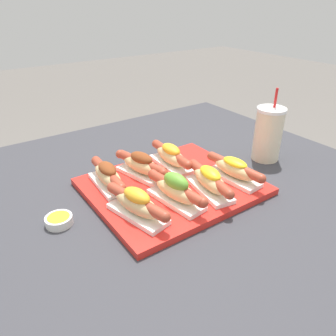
{
  "coord_description": "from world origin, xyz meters",
  "views": [
    {
      "loc": [
        -0.41,
        -0.65,
        1.21
      ],
      "look_at": [
        0.04,
        0.01,
        0.79
      ],
      "focal_mm": 35.0,
      "sensor_mm": 36.0,
      "label": 1
    }
  ],
  "objects_px": {
    "hot_dog_4": "(108,176)",
    "hot_dog_6": "(171,156)",
    "hot_dog_1": "(176,190)",
    "hot_dog_2": "(210,180)",
    "hot_dog_3": "(234,169)",
    "hot_dog_0": "(137,204)",
    "sauce_bowl": "(59,220)",
    "hot_dog_5": "(141,165)",
    "serving_tray": "(172,186)",
    "drink_cup": "(268,134)"
  },
  "relations": [
    {
      "from": "hot_dog_1",
      "to": "sauce_bowl",
      "type": "xyz_separation_m",
      "value": [
        -0.27,
        0.1,
        -0.04
      ]
    },
    {
      "from": "hot_dog_1",
      "to": "hot_dog_6",
      "type": "distance_m",
      "value": 0.2
    },
    {
      "from": "hot_dog_3",
      "to": "hot_dog_6",
      "type": "distance_m",
      "value": 0.19
    },
    {
      "from": "serving_tray",
      "to": "drink_cup",
      "type": "height_order",
      "value": "drink_cup"
    },
    {
      "from": "serving_tray",
      "to": "hot_dog_5",
      "type": "xyz_separation_m",
      "value": [
        -0.05,
        0.09,
        0.04
      ]
    },
    {
      "from": "sauce_bowl",
      "to": "drink_cup",
      "type": "xyz_separation_m",
      "value": [
        0.67,
        -0.04,
        0.08
      ]
    },
    {
      "from": "hot_dog_4",
      "to": "hot_dog_1",
      "type": "bearing_deg",
      "value": -56.96
    },
    {
      "from": "hot_dog_5",
      "to": "hot_dog_6",
      "type": "bearing_deg",
      "value": 0.53
    },
    {
      "from": "hot_dog_0",
      "to": "sauce_bowl",
      "type": "xyz_separation_m",
      "value": [
        -0.16,
        0.1,
        -0.04
      ]
    },
    {
      "from": "hot_dog_1",
      "to": "hot_dog_2",
      "type": "distance_m",
      "value": 0.1
    },
    {
      "from": "serving_tray",
      "to": "hot_dog_2",
      "type": "xyz_separation_m",
      "value": [
        0.06,
        -0.09,
        0.04
      ]
    },
    {
      "from": "hot_dog_0",
      "to": "hot_dog_3",
      "type": "xyz_separation_m",
      "value": [
        0.31,
        -0.01,
        -0.0
      ]
    },
    {
      "from": "hot_dog_1",
      "to": "hot_dog_5",
      "type": "xyz_separation_m",
      "value": [
        -0.0,
        0.17,
        -0.0
      ]
    },
    {
      "from": "hot_dog_0",
      "to": "hot_dog_2",
      "type": "xyz_separation_m",
      "value": [
        0.21,
        -0.01,
        -0.0
      ]
    },
    {
      "from": "hot_dog_0",
      "to": "drink_cup",
      "type": "xyz_separation_m",
      "value": [
        0.52,
        0.06,
        0.03
      ]
    },
    {
      "from": "hot_dog_1",
      "to": "hot_dog_6",
      "type": "relative_size",
      "value": 0.99
    },
    {
      "from": "hot_dog_6",
      "to": "sauce_bowl",
      "type": "distance_m",
      "value": 0.38
    },
    {
      "from": "sauce_bowl",
      "to": "drink_cup",
      "type": "height_order",
      "value": "drink_cup"
    },
    {
      "from": "hot_dog_4",
      "to": "hot_dog_6",
      "type": "relative_size",
      "value": 1.0
    },
    {
      "from": "hot_dog_2",
      "to": "hot_dog_6",
      "type": "xyz_separation_m",
      "value": [
        0.0,
        0.18,
        0.0
      ]
    },
    {
      "from": "drink_cup",
      "to": "sauce_bowl",
      "type": "bearing_deg",
      "value": 176.38
    },
    {
      "from": "serving_tray",
      "to": "hot_dog_6",
      "type": "bearing_deg",
      "value": 56.52
    },
    {
      "from": "serving_tray",
      "to": "hot_dog_4",
      "type": "relative_size",
      "value": 2.18
    },
    {
      "from": "hot_dog_6",
      "to": "sauce_bowl",
      "type": "height_order",
      "value": "hot_dog_6"
    },
    {
      "from": "hot_dog_5",
      "to": "hot_dog_2",
      "type": "bearing_deg",
      "value": -59.16
    },
    {
      "from": "hot_dog_4",
      "to": "sauce_bowl",
      "type": "distance_m",
      "value": 0.18
    },
    {
      "from": "hot_dog_0",
      "to": "hot_dog_3",
      "type": "relative_size",
      "value": 0.98
    },
    {
      "from": "hot_dog_1",
      "to": "sauce_bowl",
      "type": "bearing_deg",
      "value": 158.85
    },
    {
      "from": "hot_dog_2",
      "to": "hot_dog_0",
      "type": "bearing_deg",
      "value": 176.26
    },
    {
      "from": "hot_dog_2",
      "to": "hot_dog_6",
      "type": "bearing_deg",
      "value": 89.59
    },
    {
      "from": "hot_dog_1",
      "to": "hot_dog_4",
      "type": "bearing_deg",
      "value": 123.04
    },
    {
      "from": "hot_dog_2",
      "to": "sauce_bowl",
      "type": "distance_m",
      "value": 0.39
    },
    {
      "from": "hot_dog_4",
      "to": "hot_dog_5",
      "type": "xyz_separation_m",
      "value": [
        0.1,
        0.0,
        0.0
      ]
    },
    {
      "from": "serving_tray",
      "to": "hot_dog_3",
      "type": "distance_m",
      "value": 0.18
    },
    {
      "from": "hot_dog_1",
      "to": "hot_dog_3",
      "type": "xyz_separation_m",
      "value": [
        0.2,
        -0.0,
        -0.0
      ]
    },
    {
      "from": "hot_dog_5",
      "to": "hot_dog_4",
      "type": "bearing_deg",
      "value": -179.48
    },
    {
      "from": "hot_dog_5",
      "to": "sauce_bowl",
      "type": "distance_m",
      "value": 0.27
    },
    {
      "from": "serving_tray",
      "to": "hot_dog_4",
      "type": "bearing_deg",
      "value": 150.26
    },
    {
      "from": "hot_dog_0",
      "to": "sauce_bowl",
      "type": "height_order",
      "value": "hot_dog_0"
    },
    {
      "from": "hot_dog_6",
      "to": "serving_tray",
      "type": "bearing_deg",
      "value": -123.48
    },
    {
      "from": "hot_dog_6",
      "to": "hot_dog_5",
      "type": "bearing_deg",
      "value": -179.47
    },
    {
      "from": "hot_dog_0",
      "to": "hot_dog_3",
      "type": "bearing_deg",
      "value": -1.05
    },
    {
      "from": "hot_dog_3",
      "to": "sauce_bowl",
      "type": "bearing_deg",
      "value": 167.21
    },
    {
      "from": "hot_dog_2",
      "to": "hot_dog_3",
      "type": "xyz_separation_m",
      "value": [
        0.1,
        0.01,
        -0.0
      ]
    },
    {
      "from": "sauce_bowl",
      "to": "hot_dog_0",
      "type": "bearing_deg",
      "value": -32.59
    },
    {
      "from": "hot_dog_2",
      "to": "hot_dog_4",
      "type": "distance_m",
      "value": 0.27
    },
    {
      "from": "hot_dog_1",
      "to": "hot_dog_4",
      "type": "distance_m",
      "value": 0.2
    },
    {
      "from": "hot_dog_5",
      "to": "hot_dog_6",
      "type": "distance_m",
      "value": 0.11
    },
    {
      "from": "hot_dog_3",
      "to": "hot_dog_4",
      "type": "relative_size",
      "value": 1.0
    },
    {
      "from": "hot_dog_0",
      "to": "sauce_bowl",
      "type": "distance_m",
      "value": 0.19
    }
  ]
}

